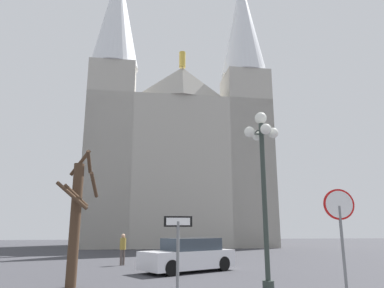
{
  "coord_description": "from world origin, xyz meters",
  "views": [
    {
      "loc": [
        -3.43,
        -6.06,
        1.88
      ],
      "look_at": [
        0.46,
        17.32,
        7.49
      ],
      "focal_mm": 33.46,
      "sensor_mm": 36.0,
      "label": 1
    }
  ],
  "objects_px": {
    "stop_sign": "(340,220)",
    "parked_car_near_white": "(189,256)",
    "bare_tree": "(76,217)",
    "cathedral": "(178,150)",
    "street_lamp": "(263,164)",
    "one_way_arrow_sign": "(178,252)",
    "pedestrian_walking": "(123,246)"
  },
  "relations": [
    {
      "from": "stop_sign",
      "to": "parked_car_near_white",
      "type": "height_order",
      "value": "stop_sign"
    },
    {
      "from": "bare_tree",
      "to": "parked_car_near_white",
      "type": "xyz_separation_m",
      "value": [
        4.46,
        3.71,
        -1.57
      ]
    },
    {
      "from": "cathedral",
      "to": "stop_sign",
      "type": "distance_m",
      "value": 31.4
    },
    {
      "from": "cathedral",
      "to": "bare_tree",
      "type": "xyz_separation_m",
      "value": [
        -6.8,
        -26.67,
        -8.29
      ]
    },
    {
      "from": "street_lamp",
      "to": "bare_tree",
      "type": "xyz_separation_m",
      "value": [
        -6.13,
        1.64,
        -1.72
      ]
    },
    {
      "from": "stop_sign",
      "to": "bare_tree",
      "type": "height_order",
      "value": "bare_tree"
    },
    {
      "from": "stop_sign",
      "to": "street_lamp",
      "type": "height_order",
      "value": "street_lamp"
    },
    {
      "from": "street_lamp",
      "to": "bare_tree",
      "type": "bearing_deg",
      "value": 165.05
    },
    {
      "from": "one_way_arrow_sign",
      "to": "parked_car_near_white",
      "type": "height_order",
      "value": "one_way_arrow_sign"
    },
    {
      "from": "one_way_arrow_sign",
      "to": "street_lamp",
      "type": "xyz_separation_m",
      "value": [
        3.23,
        3.03,
        2.61
      ]
    },
    {
      "from": "street_lamp",
      "to": "cathedral",
      "type": "bearing_deg",
      "value": 88.64
    },
    {
      "from": "bare_tree",
      "to": "pedestrian_walking",
      "type": "bearing_deg",
      "value": 78.32
    },
    {
      "from": "cathedral",
      "to": "parked_car_near_white",
      "type": "bearing_deg",
      "value": -95.82
    },
    {
      "from": "stop_sign",
      "to": "pedestrian_walking",
      "type": "bearing_deg",
      "value": 119.82
    },
    {
      "from": "stop_sign",
      "to": "street_lamp",
      "type": "xyz_separation_m",
      "value": [
        -1.45,
        1.93,
        1.87
      ]
    },
    {
      "from": "street_lamp",
      "to": "parked_car_near_white",
      "type": "distance_m",
      "value": 6.5
    },
    {
      "from": "one_way_arrow_sign",
      "to": "bare_tree",
      "type": "height_order",
      "value": "bare_tree"
    },
    {
      "from": "cathedral",
      "to": "one_way_arrow_sign",
      "type": "bearing_deg",
      "value": -97.09
    },
    {
      "from": "one_way_arrow_sign",
      "to": "street_lamp",
      "type": "bearing_deg",
      "value": 43.2
    },
    {
      "from": "cathedral",
      "to": "one_way_arrow_sign",
      "type": "xyz_separation_m",
      "value": [
        -3.9,
        -31.34,
        -9.19
      ]
    },
    {
      "from": "parked_car_near_white",
      "to": "cathedral",
      "type": "bearing_deg",
      "value": 84.18
    },
    {
      "from": "cathedral",
      "to": "bare_tree",
      "type": "bearing_deg",
      "value": -104.31
    },
    {
      "from": "one_way_arrow_sign",
      "to": "bare_tree",
      "type": "relative_size",
      "value": 0.46
    },
    {
      "from": "cathedral",
      "to": "parked_car_near_white",
      "type": "xyz_separation_m",
      "value": [
        -2.34,
        -22.96,
        -9.87
      ]
    },
    {
      "from": "bare_tree",
      "to": "stop_sign",
      "type": "bearing_deg",
      "value": -25.18
    },
    {
      "from": "cathedral",
      "to": "parked_car_near_white",
      "type": "height_order",
      "value": "cathedral"
    },
    {
      "from": "stop_sign",
      "to": "one_way_arrow_sign",
      "type": "xyz_separation_m",
      "value": [
        -4.68,
        -1.11,
        -0.74
      ]
    },
    {
      "from": "cathedral",
      "to": "stop_sign",
      "type": "relative_size",
      "value": 11.11
    },
    {
      "from": "stop_sign",
      "to": "street_lamp",
      "type": "relative_size",
      "value": 0.51
    },
    {
      "from": "cathedral",
      "to": "stop_sign",
      "type": "bearing_deg",
      "value": -88.52
    },
    {
      "from": "stop_sign",
      "to": "parked_car_near_white",
      "type": "relative_size",
      "value": 0.65
    },
    {
      "from": "stop_sign",
      "to": "street_lamp",
      "type": "bearing_deg",
      "value": 126.94
    }
  ]
}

